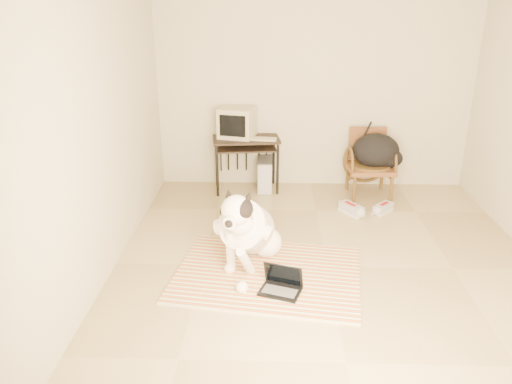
{
  "coord_description": "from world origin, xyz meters",
  "views": [
    {
      "loc": [
        -0.54,
        -4.12,
        2.37
      ],
      "look_at": [
        -0.67,
        0.03,
        0.74
      ],
      "focal_mm": 35.0,
      "sensor_mm": 36.0,
      "label": 1
    }
  ],
  "objects_px": {
    "computer_desk": "(246,146)",
    "laptop": "(281,284)",
    "dog": "(247,230)",
    "crt_monitor": "(237,122)",
    "rattan_chair": "(369,163)",
    "backpack": "(378,152)",
    "pc_tower": "(265,174)"
  },
  "relations": [
    {
      "from": "computer_desk",
      "to": "laptop",
      "type": "bearing_deg",
      "value": -80.22
    },
    {
      "from": "dog",
      "to": "computer_desk",
      "type": "height_order",
      "value": "dog"
    },
    {
      "from": "crt_monitor",
      "to": "rattan_chair",
      "type": "xyz_separation_m",
      "value": [
        1.67,
        -0.18,
        -0.47
      ]
    },
    {
      "from": "dog",
      "to": "laptop",
      "type": "relative_size",
      "value": 3.01
    },
    {
      "from": "dog",
      "to": "crt_monitor",
      "type": "bearing_deg",
      "value": 96.3
    },
    {
      "from": "rattan_chair",
      "to": "backpack",
      "type": "distance_m",
      "value": 0.18
    },
    {
      "from": "computer_desk",
      "to": "crt_monitor",
      "type": "height_order",
      "value": "crt_monitor"
    },
    {
      "from": "crt_monitor",
      "to": "rattan_chair",
      "type": "bearing_deg",
      "value": -5.99
    },
    {
      "from": "dog",
      "to": "rattan_chair",
      "type": "height_order",
      "value": "dog"
    },
    {
      "from": "pc_tower",
      "to": "backpack",
      "type": "height_order",
      "value": "backpack"
    },
    {
      "from": "laptop",
      "to": "rattan_chair",
      "type": "height_order",
      "value": "rattan_chair"
    },
    {
      "from": "crt_monitor",
      "to": "rattan_chair",
      "type": "height_order",
      "value": "crt_monitor"
    },
    {
      "from": "dog",
      "to": "backpack",
      "type": "distance_m",
      "value": 2.36
    },
    {
      "from": "rattan_chair",
      "to": "laptop",
      "type": "bearing_deg",
      "value": -116.02
    },
    {
      "from": "dog",
      "to": "computer_desk",
      "type": "xyz_separation_m",
      "value": [
        -0.1,
        1.92,
        0.25
      ]
    },
    {
      "from": "rattan_chair",
      "to": "computer_desk",
      "type": "bearing_deg",
      "value": 176.35
    },
    {
      "from": "backpack",
      "to": "computer_desk",
      "type": "bearing_deg",
      "value": 175.21
    },
    {
      "from": "computer_desk",
      "to": "crt_monitor",
      "type": "relative_size",
      "value": 1.78
    },
    {
      "from": "computer_desk",
      "to": "rattan_chair",
      "type": "distance_m",
      "value": 1.57
    },
    {
      "from": "rattan_chair",
      "to": "pc_tower",
      "type": "bearing_deg",
      "value": 174.55
    },
    {
      "from": "crt_monitor",
      "to": "backpack",
      "type": "xyz_separation_m",
      "value": [
        1.76,
        -0.21,
        -0.31
      ]
    },
    {
      "from": "rattan_chair",
      "to": "crt_monitor",
      "type": "bearing_deg",
      "value": 174.01
    },
    {
      "from": "crt_monitor",
      "to": "pc_tower",
      "type": "height_order",
      "value": "crt_monitor"
    },
    {
      "from": "pc_tower",
      "to": "backpack",
      "type": "bearing_deg",
      "value": -6.66
    },
    {
      "from": "pc_tower",
      "to": "rattan_chair",
      "type": "bearing_deg",
      "value": -5.45
    },
    {
      "from": "computer_desk",
      "to": "pc_tower",
      "type": "xyz_separation_m",
      "value": [
        0.24,
        0.03,
        -0.39
      ]
    },
    {
      "from": "computer_desk",
      "to": "backpack",
      "type": "xyz_separation_m",
      "value": [
        1.64,
        -0.14,
        -0.02
      ]
    },
    {
      "from": "laptop",
      "to": "crt_monitor",
      "type": "bearing_deg",
      "value": 102.08
    },
    {
      "from": "dog",
      "to": "pc_tower",
      "type": "height_order",
      "value": "dog"
    },
    {
      "from": "crt_monitor",
      "to": "backpack",
      "type": "bearing_deg",
      "value": -6.93
    },
    {
      "from": "laptop",
      "to": "rattan_chair",
      "type": "bearing_deg",
      "value": 63.98
    },
    {
      "from": "crt_monitor",
      "to": "pc_tower",
      "type": "bearing_deg",
      "value": -7.97
    }
  ]
}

